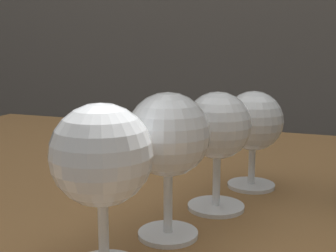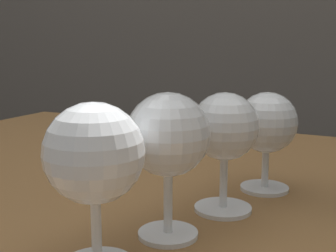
# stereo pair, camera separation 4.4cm
# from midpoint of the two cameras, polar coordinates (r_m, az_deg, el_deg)

# --- Properties ---
(dining_table) EXTENTS (1.25, 0.80, 0.71)m
(dining_table) POSITION_cam_midpoint_polar(r_m,az_deg,el_deg) (0.69, -0.74, -14.14)
(dining_table) COLOR brown
(dining_table) RESTS_ON ground_plane
(wine_glass_chardonnay) EXTENTS (0.09, 0.09, 0.15)m
(wine_glass_chardonnay) POSITION_cam_midpoint_polar(r_m,az_deg,el_deg) (0.38, -11.70, -4.14)
(wine_glass_chardonnay) COLOR white
(wine_glass_chardonnay) RESTS_ON dining_table
(wine_glass_pinot) EXTENTS (0.08, 0.08, 0.15)m
(wine_glass_pinot) POSITION_cam_midpoint_polar(r_m,az_deg,el_deg) (0.44, -2.85, -1.47)
(wine_glass_pinot) COLOR white
(wine_glass_pinot) RESTS_ON dining_table
(wine_glass_rose) EXTENTS (0.08, 0.08, 0.14)m
(wine_glass_rose) POSITION_cam_midpoint_polar(r_m,az_deg,el_deg) (0.51, 3.87, -0.38)
(wine_glass_rose) COLOR white
(wine_glass_rose) RESTS_ON dining_table
(wine_glass_merlot) EXTENTS (0.08, 0.08, 0.13)m
(wine_glass_merlot) POSITION_cam_midpoint_polar(r_m,az_deg,el_deg) (0.60, 8.60, 0.33)
(wine_glass_merlot) COLOR white
(wine_glass_merlot) RESTS_ON dining_table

